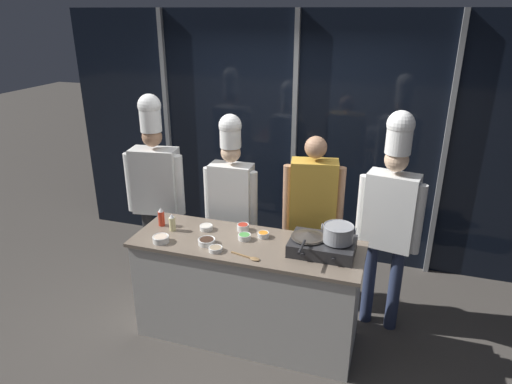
{
  "coord_description": "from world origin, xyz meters",
  "views": [
    {
      "loc": [
        1.08,
        -3.11,
        2.69
      ],
      "look_at": [
        0.0,
        0.25,
        1.26
      ],
      "focal_mm": 32.0,
      "sensor_mm": 36.0,
      "label": 1
    }
  ],
  "objects": [
    {
      "name": "frying_pan",
      "position": [
        0.5,
        0.03,
        1.05
      ],
      "size": [
        0.27,
        0.47,
        0.04
      ],
      "color": "#38332D",
      "rests_on": "portable_stove"
    },
    {
      "name": "ground_plane",
      "position": [
        0.0,
        0.0,
        0.0
      ],
      "size": [
        24.0,
        24.0,
        0.0
      ],
      "primitive_type": "plane",
      "color": "#47423D"
    },
    {
      "name": "chef_head",
      "position": [
        -1.13,
        0.56,
        1.13
      ],
      "size": [
        0.58,
        0.3,
        1.97
      ],
      "rotation": [
        0.0,
        0.0,
        3.29
      ],
      "color": "#232326",
      "rests_on": "ground_plane"
    },
    {
      "name": "prep_bowl_scallions",
      "position": [
        -0.04,
        0.05,
        0.94
      ],
      "size": [
        0.11,
        0.11,
        0.05
      ],
      "color": "white",
      "rests_on": "demo_counter"
    },
    {
      "name": "prep_bowl_onion",
      "position": [
        -0.41,
        0.12,
        0.94
      ],
      "size": [
        0.11,
        0.11,
        0.04
      ],
      "color": "white",
      "rests_on": "demo_counter"
    },
    {
      "name": "chef_sous",
      "position": [
        -0.34,
        0.57,
        1.08
      ],
      "size": [
        0.52,
        0.22,
        1.83
      ],
      "rotation": [
        0.0,
        0.0,
        3.17
      ],
      "color": "#2D3856",
      "rests_on": "ground_plane"
    },
    {
      "name": "portable_stove",
      "position": [
        0.61,
        0.04,
        0.97
      ],
      "size": [
        0.5,
        0.37,
        0.12
      ],
      "color": "#28282B",
      "rests_on": "demo_counter"
    },
    {
      "name": "prep_bowl_mushrooms",
      "position": [
        -0.19,
        -0.21,
        0.93
      ],
      "size": [
        0.11,
        0.11,
        0.04
      ],
      "color": "white",
      "rests_on": "demo_counter"
    },
    {
      "name": "squeeze_bottle_chili",
      "position": [
        -0.81,
        0.07,
        0.99
      ],
      "size": [
        0.06,
        0.06,
        0.17
      ],
      "color": "red",
      "rests_on": "demo_counter"
    },
    {
      "name": "window_wall_back",
      "position": [
        0.0,
        1.64,
        1.35
      ],
      "size": [
        5.42,
        0.09,
        2.7
      ],
      "color": "black",
      "rests_on": "ground_plane"
    },
    {
      "name": "prep_bowl_carrots",
      "position": [
        0.1,
        0.13,
        0.94
      ],
      "size": [
        0.1,
        0.1,
        0.04
      ],
      "color": "white",
      "rests_on": "demo_counter"
    },
    {
      "name": "person_guest",
      "position": [
        0.42,
        0.61,
        1.03
      ],
      "size": [
        0.53,
        0.28,
        1.69
      ],
      "rotation": [
        0.0,
        0.0,
        3.32
      ],
      "color": "#2D3856",
      "rests_on": "ground_plane"
    },
    {
      "name": "prep_bowl_chili_flakes",
      "position": [
        -0.1,
        0.2,
        0.95
      ],
      "size": [
        0.11,
        0.11,
        0.06
      ],
      "color": "white",
      "rests_on": "demo_counter"
    },
    {
      "name": "squeeze_bottle_oil",
      "position": [
        -0.68,
        0.02,
        0.99
      ],
      "size": [
        0.06,
        0.06,
        0.16
      ],
      "color": "beige",
      "rests_on": "demo_counter"
    },
    {
      "name": "prep_bowl_chicken",
      "position": [
        -0.67,
        -0.2,
        0.95
      ],
      "size": [
        0.14,
        0.14,
        0.05
      ],
      "color": "white",
      "rests_on": "demo_counter"
    },
    {
      "name": "chef_line",
      "position": [
        1.09,
        0.51,
        1.16
      ],
      "size": [
        0.53,
        0.28,
        1.97
      ],
      "rotation": [
        0.0,
        0.0,
        2.96
      ],
      "color": "#2D3856",
      "rests_on": "ground_plane"
    },
    {
      "name": "prep_bowl_soy_glaze",
      "position": [
        -0.3,
        -0.12,
        0.94
      ],
      "size": [
        0.14,
        0.14,
        0.05
      ],
      "color": "white",
      "rests_on": "demo_counter"
    },
    {
      "name": "demo_counter",
      "position": [
        0.0,
        0.0,
        0.46
      ],
      "size": [
        1.9,
        0.65,
        0.91
      ],
      "color": "beige",
      "rests_on": "ground_plane"
    },
    {
      "name": "stock_pot",
      "position": [
        0.73,
        0.04,
        1.1
      ],
      "size": [
        0.26,
        0.23,
        0.13
      ],
      "color": "#93969B",
      "rests_on": "portable_stove"
    },
    {
      "name": "serving_spoon_slotted",
      "position": [
        0.12,
        -0.23,
        0.92
      ],
      "size": [
        0.26,
        0.09,
        0.02
      ],
      "color": "olive",
      "rests_on": "demo_counter"
    }
  ]
}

